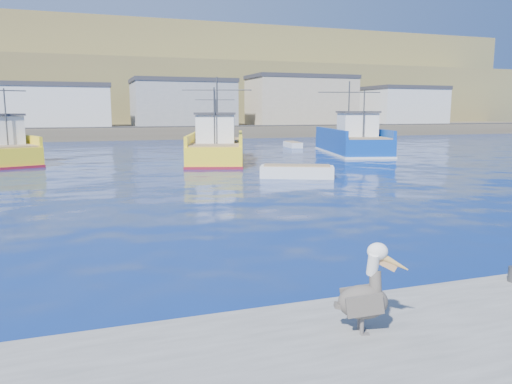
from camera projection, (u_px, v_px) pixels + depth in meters
ground at (302, 270)px, 12.12m from camera, size 260.00×260.00×0.00m
dock_bollards at (410, 288)px, 9.03m from camera, size 36.20×0.20×0.30m
far_shore at (103, 88)px, 112.53m from camera, size 200.00×81.00×24.00m
trawler_yellow_b at (217, 148)px, 38.16m from camera, size 7.16×12.08×6.53m
trawler_blue at (352, 141)px, 45.47m from camera, size 7.17×12.88×6.63m
boat_orange at (216, 136)px, 56.94m from camera, size 5.06×9.11×6.12m
skiff_mid at (297, 173)px, 28.92m from camera, size 4.44×3.08×0.92m
skiff_far at (293, 145)px, 53.31m from camera, size 1.61×3.57×0.75m
pelican at (366, 294)px, 7.50m from camera, size 1.12×0.66×1.40m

